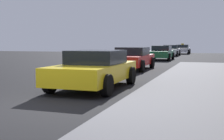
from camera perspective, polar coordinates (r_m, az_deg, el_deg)
ground_plane at (r=7.03m, az=-17.14°, el=-7.46°), size 80.00×80.00×0.00m
sidewalk at (r=5.74m, az=17.88°, el=-9.58°), size 4.00×32.00×0.15m
car_yellow at (r=9.91m, az=-3.34°, el=0.20°), size 2.05×4.17×1.27m
car_red at (r=16.93m, az=3.91°, el=2.31°), size 2.02×4.40×1.27m
car_green at (r=26.49m, az=9.55°, el=3.32°), size 1.93×4.15×1.27m
car_white at (r=35.20m, az=11.32°, el=3.76°), size 1.93×4.48×1.27m
car_silver at (r=41.86m, az=13.44°, el=3.95°), size 2.05×4.30×1.43m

